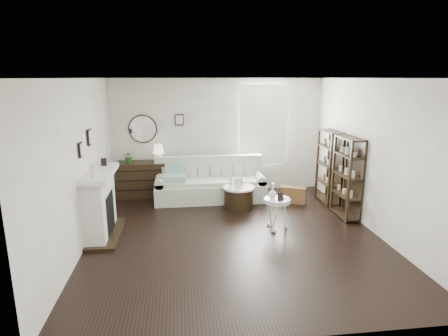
{
  "coord_description": "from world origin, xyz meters",
  "views": [
    {
      "loc": [
        -0.93,
        -6.08,
        2.71
      ],
      "look_at": [
        -0.09,
        0.8,
        1.03
      ],
      "focal_mm": 30.0,
      "sensor_mm": 36.0,
      "label": 1
    }
  ],
  "objects": [
    {
      "name": "suitcase",
      "position": [
        1.56,
        1.58,
        0.18
      ],
      "size": [
        0.58,
        0.39,
        0.37
      ],
      "primitive_type": "cube",
      "rotation": [
        0.0,
        0.0,
        -0.43
      ],
      "color": "brown",
      "rests_on": "ground"
    },
    {
      "name": "flask_ped",
      "position": [
        0.72,
        0.21,
        0.72
      ],
      "size": [
        0.15,
        0.15,
        0.28
      ],
      "primitive_type": null,
      "color": "silver",
      "rests_on": "pedestal_table"
    },
    {
      "name": "room",
      "position": [
        0.73,
        2.7,
        1.6
      ],
      "size": [
        5.5,
        5.5,
        5.5
      ],
      "color": "black",
      "rests_on": "ground"
    },
    {
      "name": "card_frame_drum",
      "position": [
        0.25,
        1.23,
        0.58
      ],
      "size": [
        0.18,
        0.11,
        0.22
      ],
      "primitive_type": "cube",
      "rotation": [
        -0.21,
        0.0,
        0.34
      ],
      "color": "silver",
      "rests_on": "drum_table"
    },
    {
      "name": "shelf_unit_near",
      "position": [
        2.33,
        0.65,
        0.8
      ],
      "size": [
        0.3,
        0.8,
        1.6
      ],
      "color": "black",
      "rests_on": "ground"
    },
    {
      "name": "dresser",
      "position": [
        -1.76,
        2.47,
        0.41
      ],
      "size": [
        1.23,
        0.53,
        0.82
      ],
      "color": "black",
      "rests_on": "ground"
    },
    {
      "name": "fireplace",
      "position": [
        -2.32,
        0.3,
        0.54
      ],
      "size": [
        0.5,
        1.4,
        1.84
      ],
      "color": "silver",
      "rests_on": "ground"
    },
    {
      "name": "potted_plant",
      "position": [
        -2.06,
        2.42,
        0.96
      ],
      "size": [
        0.27,
        0.24,
        0.28
      ],
      "primitive_type": "imported",
      "rotation": [
        0.0,
        0.0,
        0.1
      ],
      "color": "#1E5217",
      "rests_on": "dresser"
    },
    {
      "name": "shelf_unit_far",
      "position": [
        2.33,
        1.55,
        0.8
      ],
      "size": [
        0.3,
        0.8,
        1.6
      ],
      "color": "black",
      "rests_on": "ground"
    },
    {
      "name": "card_frame_ped",
      "position": [
        0.83,
        0.06,
        0.66
      ],
      "size": [
        0.12,
        0.08,
        0.15
      ],
      "primitive_type": "cube",
      "rotation": [
        -0.21,
        0.0,
        0.32
      ],
      "color": "black",
      "rests_on": "pedestal_table"
    },
    {
      "name": "eiffel_drum",
      "position": [
        0.37,
        1.45,
        0.56
      ],
      "size": [
        0.13,
        0.13,
        0.19
      ],
      "primitive_type": null,
      "rotation": [
        0.0,
        0.0,
        0.26
      ],
      "color": "black",
      "rests_on": "drum_table"
    },
    {
      "name": "pedestal_table",
      "position": [
        0.81,
        0.18,
        0.53
      ],
      "size": [
        0.48,
        0.48,
        0.58
      ],
      "rotation": [
        0.0,
        0.0,
        -0.41
      ],
      "color": "white",
      "rests_on": "ground"
    },
    {
      "name": "bottle_drum",
      "position": [
        0.13,
        1.33,
        0.61
      ],
      "size": [
        0.07,
        0.07,
        0.29
      ],
      "primitive_type": "cylinder",
      "color": "silver",
      "rests_on": "drum_table"
    },
    {
      "name": "drum_table",
      "position": [
        0.3,
        1.4,
        0.24
      ],
      "size": [
        0.67,
        0.67,
        0.47
      ],
      "rotation": [
        0.0,
        0.0,
        0.25
      ],
      "color": "black",
      "rests_on": "ground"
    },
    {
      "name": "quilt",
      "position": [
        -1.06,
        1.95,
        0.56
      ],
      "size": [
        0.59,
        0.5,
        0.14
      ],
      "primitive_type": "cube",
      "rotation": [
        0.0,
        0.0,
        -0.1
      ],
      "color": "#279070",
      "rests_on": "sofa"
    },
    {
      "name": "sofa",
      "position": [
        -0.25,
        2.08,
        0.32
      ],
      "size": [
        2.46,
        0.85,
        0.96
      ],
      "color": "#9FA795",
      "rests_on": "ground"
    },
    {
      "name": "eiffel_ped",
      "position": [
        0.9,
        0.22,
        0.66
      ],
      "size": [
        0.1,
        0.1,
        0.16
      ],
      "primitive_type": null,
      "rotation": [
        0.0,
        0.0,
        -0.02
      ],
      "color": "black",
      "rests_on": "pedestal_table"
    },
    {
      "name": "table_lamp",
      "position": [
        -1.4,
        2.47,
        1.02
      ],
      "size": [
        0.3,
        0.3,
        0.4
      ],
      "primitive_type": null,
      "rotation": [
        0.0,
        0.0,
        0.2
      ],
      "color": "beige",
      "rests_on": "dresser"
    }
  ]
}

